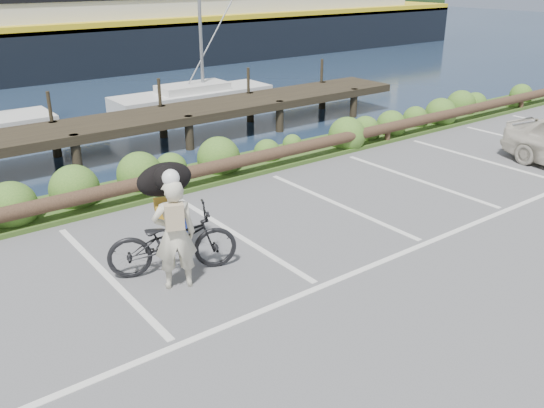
{
  "coord_description": "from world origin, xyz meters",
  "views": [
    {
      "loc": [
        -5.46,
        -6.31,
        4.72
      ],
      "look_at": [
        -0.14,
        0.72,
        1.1
      ],
      "focal_mm": 38.0,
      "sensor_mm": 36.0,
      "label": 1
    }
  ],
  "objects": [
    {
      "name": "bicycle",
      "position": [
        -1.63,
        1.47,
        0.56
      ],
      "size": [
        2.25,
        1.47,
        1.12
      ],
      "primitive_type": "imported",
      "rotation": [
        0.0,
        0.0,
        1.2
      ],
      "color": "black",
      "rests_on": "ground"
    },
    {
      "name": "cyclist",
      "position": [
        -1.81,
        1.01,
        0.91
      ],
      "size": [
        0.78,
        0.65,
        1.82
      ],
      "primitive_type": "imported",
      "rotation": [
        0.0,
        0.0,
        2.77
      ],
      "color": "beige",
      "rests_on": "ground"
    },
    {
      "name": "log_rail",
      "position": [
        0.0,
        4.6,
        0.0
      ],
      "size": [
        32.0,
        0.3,
        0.6
      ],
      "primitive_type": null,
      "color": "#443021",
      "rests_on": "ground"
    },
    {
      "name": "dog",
      "position": [
        -1.38,
        2.11,
        1.41
      ],
      "size": [
        0.82,
        1.11,
        0.58
      ],
      "primitive_type": "ellipsoid",
      "rotation": [
        0.0,
        0.0,
        1.2
      ],
      "color": "black",
      "rests_on": "bicycle"
    },
    {
      "name": "ground",
      "position": [
        0.0,
        0.0,
        0.0
      ],
      "size": [
        72.0,
        72.0,
        0.0
      ],
      "primitive_type": "plane",
      "color": "#555558"
    },
    {
      "name": "vegetation_strip",
      "position": [
        0.0,
        5.3,
        0.05
      ],
      "size": [
        34.0,
        1.6,
        0.1
      ],
      "primitive_type": "cube",
      "color": "#3D5B21",
      "rests_on": "ground"
    }
  ]
}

